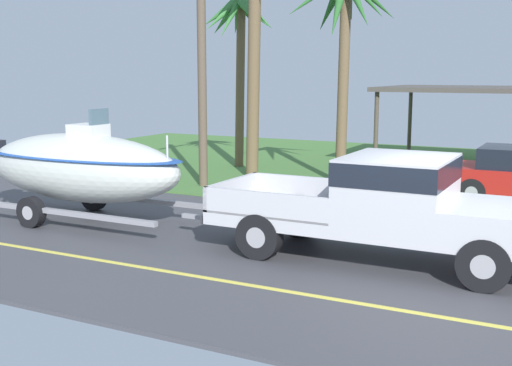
{
  "coord_description": "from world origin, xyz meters",
  "views": [
    {
      "loc": [
        1.88,
        -10.24,
        3.18
      ],
      "look_at": [
        -3.88,
        0.87,
        1.07
      ],
      "focal_mm": 46.16,
      "sensor_mm": 36.0,
      "label": 1
    }
  ],
  "objects_px": {
    "boat_on_trailer": "(80,167)",
    "utility_pole": "(202,54)",
    "palm_tree_near_left": "(344,16)",
    "pickup_truck_towing": "(395,203)",
    "palm_tree_mid": "(240,27)",
    "carport_awning": "(492,91)"
  },
  "relations": [
    {
      "from": "pickup_truck_towing",
      "to": "carport_awning",
      "type": "height_order",
      "value": "carport_awning"
    },
    {
      "from": "pickup_truck_towing",
      "to": "boat_on_trailer",
      "type": "height_order",
      "value": "boat_on_trailer"
    },
    {
      "from": "palm_tree_mid",
      "to": "pickup_truck_towing",
      "type": "bearing_deg",
      "value": -48.36
    },
    {
      "from": "palm_tree_mid",
      "to": "utility_pole",
      "type": "relative_size",
      "value": 0.82
    },
    {
      "from": "palm_tree_near_left",
      "to": "palm_tree_mid",
      "type": "relative_size",
      "value": 1.05
    },
    {
      "from": "palm_tree_near_left",
      "to": "utility_pole",
      "type": "distance_m",
      "value": 4.08
    },
    {
      "from": "carport_awning",
      "to": "palm_tree_near_left",
      "type": "relative_size",
      "value": 1.12
    },
    {
      "from": "pickup_truck_towing",
      "to": "utility_pole",
      "type": "xyz_separation_m",
      "value": [
        -6.74,
        4.75,
        2.65
      ]
    },
    {
      "from": "pickup_truck_towing",
      "to": "palm_tree_near_left",
      "type": "distance_m",
      "value": 8.71
    },
    {
      "from": "palm_tree_near_left",
      "to": "boat_on_trailer",
      "type": "bearing_deg",
      "value": -115.4
    },
    {
      "from": "palm_tree_near_left",
      "to": "utility_pole",
      "type": "xyz_separation_m",
      "value": [
        -3.2,
        -2.3,
        -1.06
      ]
    },
    {
      "from": "palm_tree_mid",
      "to": "boat_on_trailer",
      "type": "bearing_deg",
      "value": -84.41
    },
    {
      "from": "pickup_truck_towing",
      "to": "boat_on_trailer",
      "type": "bearing_deg",
      "value": 180.0
    },
    {
      "from": "palm_tree_near_left",
      "to": "utility_pole",
      "type": "height_order",
      "value": "utility_pole"
    },
    {
      "from": "boat_on_trailer",
      "to": "carport_awning",
      "type": "xyz_separation_m",
      "value": [
        6.7,
        11.81,
        1.41
      ]
    },
    {
      "from": "palm_tree_mid",
      "to": "utility_pole",
      "type": "height_order",
      "value": "utility_pole"
    },
    {
      "from": "boat_on_trailer",
      "to": "utility_pole",
      "type": "bearing_deg",
      "value": 88.29
    },
    {
      "from": "pickup_truck_towing",
      "to": "palm_tree_near_left",
      "type": "relative_size",
      "value": 0.97
    },
    {
      "from": "pickup_truck_towing",
      "to": "palm_tree_mid",
      "type": "relative_size",
      "value": 1.02
    },
    {
      "from": "boat_on_trailer",
      "to": "palm_tree_mid",
      "type": "height_order",
      "value": "palm_tree_mid"
    },
    {
      "from": "boat_on_trailer",
      "to": "palm_tree_mid",
      "type": "bearing_deg",
      "value": 95.59
    },
    {
      "from": "palm_tree_near_left",
      "to": "palm_tree_mid",
      "type": "bearing_deg",
      "value": 158.51
    }
  ]
}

